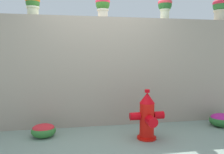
% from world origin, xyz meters
% --- Properties ---
extents(ground_plane, '(24.00, 24.00, 0.00)m').
position_xyz_m(ground_plane, '(0.00, 0.00, 0.00)').
color(ground_plane, gray).
extents(stone_wall, '(5.66, 0.34, 2.06)m').
position_xyz_m(stone_wall, '(0.00, 0.95, 1.03)').
color(stone_wall, gray).
rests_on(stone_wall, ground).
extents(potted_plant_1, '(0.26, 0.26, 0.36)m').
position_xyz_m(potted_plant_1, '(-1.24, 0.99, 2.28)').
color(potted_plant_1, beige).
rests_on(potted_plant_1, stone_wall).
extents(potted_plant_2, '(0.28, 0.28, 0.39)m').
position_xyz_m(potted_plant_2, '(0.04, 0.95, 2.30)').
color(potted_plant_2, beige).
rests_on(potted_plant_2, stone_wall).
extents(potted_plant_3, '(0.28, 0.28, 0.42)m').
position_xyz_m(potted_plant_3, '(1.30, 0.94, 2.33)').
color(potted_plant_3, beige).
rests_on(potted_plant_3, stone_wall).
extents(potted_plant_4, '(0.31, 0.31, 0.48)m').
position_xyz_m(potted_plant_4, '(2.55, 0.98, 2.36)').
color(potted_plant_4, beige).
rests_on(potted_plant_4, stone_wall).
extents(fire_hydrant, '(0.56, 0.45, 0.81)m').
position_xyz_m(fire_hydrant, '(0.62, -0.02, 0.36)').
color(fire_hydrant, red).
rests_on(fire_hydrant, ground).
extents(flower_bush_left, '(0.48, 0.43, 0.25)m').
position_xyz_m(flower_bush_left, '(2.25, 0.36, 0.13)').
color(flower_bush_left, '#29642C').
rests_on(flower_bush_left, ground).
extents(flower_bush_right, '(0.40, 0.36, 0.23)m').
position_xyz_m(flower_bush_right, '(-1.04, 0.36, 0.12)').
color(flower_bush_right, '#327331').
rests_on(flower_bush_right, ground).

